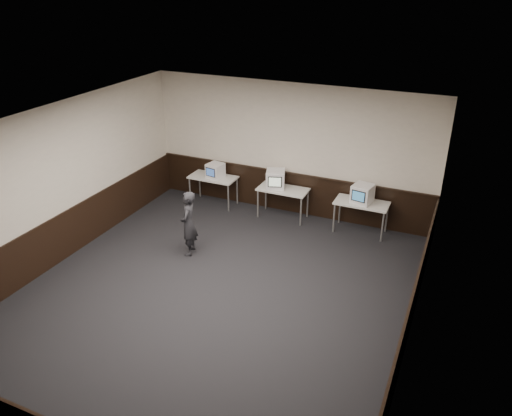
{
  "coord_description": "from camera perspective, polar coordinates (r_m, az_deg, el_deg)",
  "views": [
    {
      "loc": [
        3.83,
        -6.66,
        5.49
      ],
      "look_at": [
        0.17,
        1.6,
        1.15
      ],
      "focal_mm": 35.0,
      "sensor_mm": 36.0,
      "label": 1
    }
  ],
  "objects": [
    {
      "name": "emac_center",
      "position": [
        11.91,
        2.24,
        3.32
      ],
      "size": [
        0.56,
        0.57,
        0.44
      ],
      "rotation": [
        0.0,
        0.0,
        0.32
      ],
      "color": "white",
      "rests_on": "desk_center"
    },
    {
      "name": "desk_right",
      "position": [
        11.5,
        11.98,
        0.33
      ],
      "size": [
        1.2,
        0.6,
        0.75
      ],
      "color": "silver",
      "rests_on": "ground"
    },
    {
      "name": "back_wall",
      "position": [
        11.98,
        3.91,
        6.65
      ],
      "size": [
        7.0,
        0.0,
        7.0
      ],
      "primitive_type": "plane",
      "rotation": [
        1.57,
        0.0,
        0.0
      ],
      "color": "silver",
      "rests_on": "ground"
    },
    {
      "name": "left_wall",
      "position": [
        10.64,
        -22.14,
        2.24
      ],
      "size": [
        0.0,
        8.0,
        8.0
      ],
      "primitive_type": "plane",
      "rotation": [
        1.57,
        0.0,
        1.57
      ],
      "color": "silver",
      "rests_on": "ground"
    },
    {
      "name": "floor",
      "position": [
        9.45,
        -4.98,
        -10.0
      ],
      "size": [
        8.0,
        8.0,
        0.0
      ],
      "primitive_type": "plane",
      "color": "black",
      "rests_on": "ground"
    },
    {
      "name": "front_wall",
      "position": [
        6.08,
        -24.67,
        -17.07
      ],
      "size": [
        7.0,
        0.0,
        7.0
      ],
      "primitive_type": "plane",
      "rotation": [
        -1.57,
        0.0,
        0.0
      ],
      "color": "silver",
      "rests_on": "ground"
    },
    {
      "name": "wainscot_back",
      "position": [
        12.36,
        3.72,
        1.8
      ],
      "size": [
        6.98,
        0.04,
        1.0
      ],
      "primitive_type": "cube",
      "color": "black",
      "rests_on": "back_wall"
    },
    {
      "name": "right_wall",
      "position": [
        7.73,
        18.16,
        -6.03
      ],
      "size": [
        0.0,
        8.0,
        8.0
      ],
      "primitive_type": "plane",
      "rotation": [
        1.57,
        0.0,
        -1.57
      ],
      "color": "silver",
      "rests_on": "ground"
    },
    {
      "name": "desk_center",
      "position": [
        11.97,
        3.11,
        1.91
      ],
      "size": [
        1.2,
        0.6,
        0.75
      ],
      "color": "silver",
      "rests_on": "ground"
    },
    {
      "name": "desk_left",
      "position": [
        12.7,
        -4.93,
        3.3
      ],
      "size": [
        1.2,
        0.6,
        0.75
      ],
      "color": "silver",
      "rests_on": "ground"
    },
    {
      "name": "emac_left",
      "position": [
        12.54,
        -4.68,
        4.28
      ],
      "size": [
        0.43,
        0.45,
        0.37
      ],
      "rotation": [
        0.0,
        0.0,
        -0.18
      ],
      "color": "white",
      "rests_on": "desk_left"
    },
    {
      "name": "emac_right",
      "position": [
        11.38,
        12.07,
        1.61
      ],
      "size": [
        0.5,
        0.52,
        0.43
      ],
      "rotation": [
        0.0,
        0.0,
        -0.18
      ],
      "color": "white",
      "rests_on": "desk_right"
    },
    {
      "name": "ceiling",
      "position": [
        8.02,
        -5.85,
        8.92
      ],
      "size": [
        8.0,
        8.0,
        0.0
      ],
      "primitive_type": "plane",
      "rotation": [
        3.14,
        0.0,
        0.0
      ],
      "color": "white",
      "rests_on": "back_wall"
    },
    {
      "name": "wainscot_rail",
      "position": [
        12.15,
        3.76,
        4.01
      ],
      "size": [
        6.98,
        0.06,
        0.04
      ],
      "primitive_type": "cube",
      "color": "black",
      "rests_on": "wainscot_back"
    },
    {
      "name": "wainscot_right",
      "position": [
        8.33,
        16.97,
        -12.46
      ],
      "size": [
        0.04,
        7.98,
        1.0
      ],
      "primitive_type": "cube",
      "color": "black",
      "rests_on": "right_wall"
    },
    {
      "name": "person",
      "position": [
        10.48,
        -7.72,
        -1.76
      ],
      "size": [
        0.48,
        0.59,
        1.42
      ],
      "primitive_type": "imported",
      "rotation": [
        0.0,
        0.0,
        -1.27
      ],
      "color": "black",
      "rests_on": "ground"
    },
    {
      "name": "wainscot_left",
      "position": [
        11.08,
        -21.14,
        -3.0
      ],
      "size": [
        0.04,
        7.98,
        1.0
      ],
      "primitive_type": "cube",
      "color": "black",
      "rests_on": "left_wall"
    }
  ]
}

